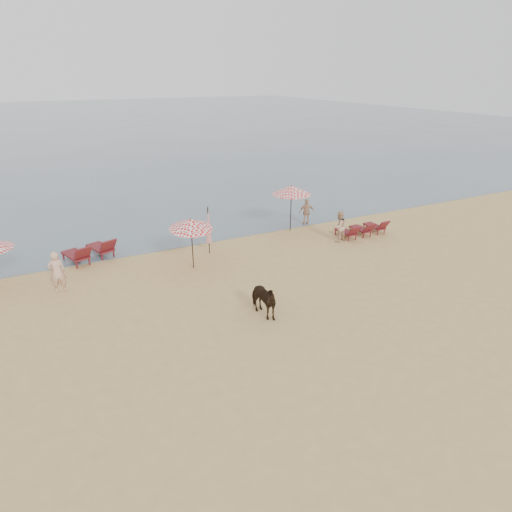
% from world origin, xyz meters
% --- Properties ---
extents(ground, '(120.00, 120.00, 0.00)m').
position_xyz_m(ground, '(0.00, 0.00, 0.00)').
color(ground, tan).
rests_on(ground, ground).
extents(sea, '(160.00, 140.00, 0.06)m').
position_xyz_m(sea, '(0.00, 80.00, 0.00)').
color(sea, '#51606B').
rests_on(sea, ground).
extents(lounger_cluster_left, '(2.52, 2.47, 0.71)m').
position_xyz_m(lounger_cluster_left, '(-6.16, 10.35, 0.49)').
color(lounger_cluster_left, maroon).
rests_on(lounger_cluster_left, ground).
extents(lounger_cluster_right, '(2.64, 1.58, 0.58)m').
position_xyz_m(lounger_cluster_right, '(7.70, 7.26, 0.40)').
color(lounger_cluster_right, maroon).
rests_on(lounger_cluster_right, ground).
extents(umbrella_open_left_b, '(1.94, 1.97, 2.47)m').
position_xyz_m(umbrella_open_left_b, '(-2.05, 7.35, 2.14)').
color(umbrella_open_left_b, black).
rests_on(umbrella_open_left_b, ground).
extents(umbrella_open_right, '(2.17, 2.17, 2.65)m').
position_xyz_m(umbrella_open_right, '(4.51, 9.70, 2.38)').
color(umbrella_open_right, black).
rests_on(umbrella_open_right, ground).
extents(umbrella_closed_left, '(0.26, 0.26, 2.10)m').
position_xyz_m(umbrella_closed_left, '(-0.39, 9.68, 1.29)').
color(umbrella_closed_left, black).
rests_on(umbrella_closed_left, ground).
extents(umbrella_closed_right, '(0.29, 0.29, 2.36)m').
position_xyz_m(umbrella_closed_right, '(-0.77, 8.65, 1.45)').
color(umbrella_closed_right, black).
rests_on(umbrella_closed_right, ground).
extents(cow, '(1.00, 1.72, 1.37)m').
position_xyz_m(cow, '(-1.17, 2.17, 0.68)').
color(cow, black).
rests_on(cow, ground).
extents(beachgoer_left, '(0.65, 0.43, 1.78)m').
position_xyz_m(beachgoer_left, '(-7.70, 7.55, 0.89)').
color(beachgoer_left, '#D9A588').
rests_on(beachgoer_left, ground).
extents(beachgoer_right_a, '(0.95, 0.82, 1.68)m').
position_xyz_m(beachgoer_right_a, '(5.94, 7.13, 0.84)').
color(beachgoer_right_a, tan).
rests_on(beachgoer_right_a, ground).
extents(beachgoer_right_b, '(0.99, 0.62, 1.57)m').
position_xyz_m(beachgoer_right_b, '(5.93, 10.24, 0.78)').
color(beachgoer_right_b, tan).
rests_on(beachgoer_right_b, ground).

